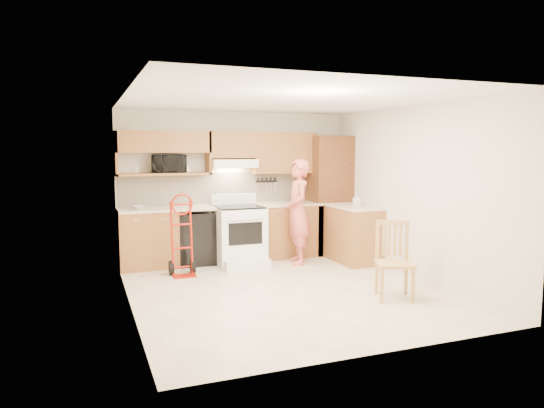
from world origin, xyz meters
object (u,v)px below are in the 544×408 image
person (298,212)px  dining_chair (395,261)px  microwave (169,164)px  range (240,230)px  hand_truck (183,239)px

person → dining_chair: person is taller
microwave → person: (1.94, -0.75, -0.78)m
microwave → range: microwave is taller
range → dining_chair: 2.76m
hand_truck → range: bearing=20.0°
range → person: person is taller
microwave → dining_chair: size_ratio=0.54×
hand_truck → dining_chair: size_ratio=1.14×
microwave → person: microwave is taller
dining_chair → range: bearing=140.1°
range → dining_chair: (1.24, -2.46, -0.08)m
microwave → hand_truck: 1.38m
microwave → range: size_ratio=0.46×
dining_chair → person: bearing=122.3°
person → dining_chair: 2.26m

